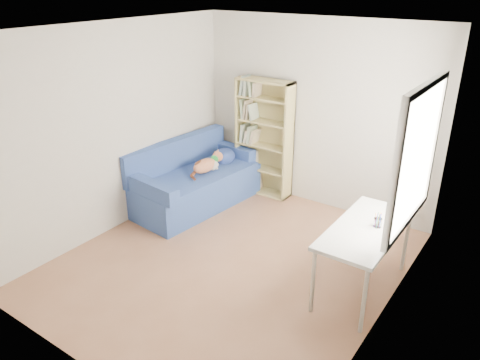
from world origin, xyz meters
name	(u,v)px	position (x,y,z in m)	size (l,w,h in m)	color
ground	(231,262)	(0.00, 0.00, 0.00)	(4.00, 4.00, 0.00)	#976244
room_shell	(239,128)	(0.10, 0.03, 1.64)	(3.54, 4.04, 2.62)	silver
sofa	(194,182)	(-1.33, 0.93, 0.35)	(1.08, 1.97, 0.93)	navy
bookshelf	(264,142)	(-0.73, 1.85, 0.80)	(0.87, 0.27, 1.73)	tan
desk	(366,233)	(1.42, 0.37, 0.68)	(0.61, 1.34, 0.75)	white
pen_cup	(378,222)	(1.50, 0.44, 0.81)	(0.08, 0.08, 0.16)	white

